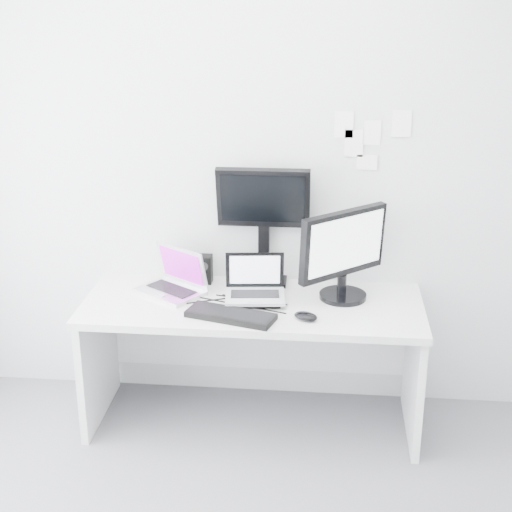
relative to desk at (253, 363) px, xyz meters
name	(u,v)px	position (x,y,z in m)	size (l,w,h in m)	color
back_wall	(259,172)	(0.00, 0.35, 0.99)	(3.60, 3.60, 0.00)	silver
desk	(253,363)	(0.00, 0.00, 0.00)	(1.80, 0.70, 0.73)	silver
macbook	(169,271)	(-0.46, 0.07, 0.49)	(0.35, 0.26, 0.26)	silver
speaker	(205,269)	(-0.29, 0.25, 0.45)	(0.08, 0.08, 0.16)	black
dell_laptop	(255,280)	(0.01, 0.00, 0.49)	(0.31, 0.24, 0.26)	#B1B4B9
rear_monitor	(263,224)	(0.03, 0.30, 0.71)	(0.51, 0.18, 0.69)	black
samsung_monitor	(345,254)	(0.48, 0.10, 0.62)	(0.55, 0.25, 0.51)	black
keyboard	(231,315)	(-0.09, -0.21, 0.38)	(0.45, 0.16, 0.03)	black
mouse	(306,316)	(0.29, -0.19, 0.39)	(0.12, 0.08, 0.04)	black
wall_note_0	(344,125)	(0.45, 0.34, 1.26)	(0.10, 0.00, 0.14)	white
wall_note_1	(372,133)	(0.60, 0.34, 1.22)	(0.09, 0.00, 0.13)	white
wall_note_2	(402,124)	(0.75, 0.34, 1.26)	(0.10, 0.00, 0.14)	white
wall_note_3	(367,162)	(0.58, 0.34, 1.05)	(0.11, 0.00, 0.08)	white
wall_note_4	(354,143)	(0.51, 0.34, 1.16)	(0.10, 0.00, 0.14)	white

